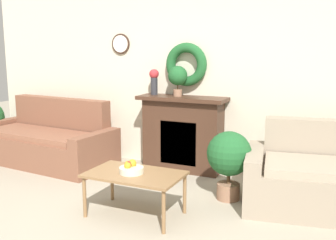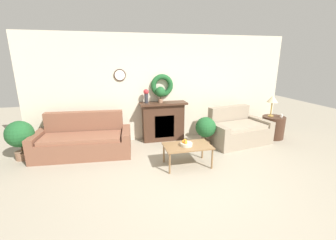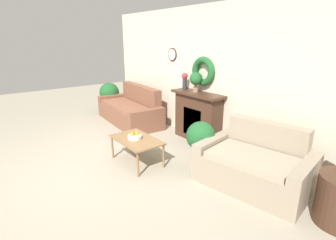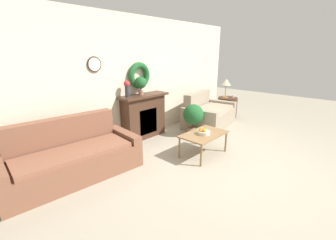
{
  "view_description": "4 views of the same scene",
  "coord_description": "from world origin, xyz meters",
  "px_view_note": "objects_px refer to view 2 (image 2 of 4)",
  "views": [
    {
      "loc": [
        1.93,
        -2.41,
        1.64
      ],
      "look_at": [
        0.25,
        1.24,
        0.91
      ],
      "focal_mm": 42.0,
      "sensor_mm": 36.0,
      "label": 1
    },
    {
      "loc": [
        -1.28,
        -3.14,
        2.12
      ],
      "look_at": [
        -0.17,
        1.44,
        0.81
      ],
      "focal_mm": 24.0,
      "sensor_mm": 36.0,
      "label": 2
    },
    {
      "loc": [
        3.67,
        -1.31,
        2.06
      ],
      "look_at": [
        0.17,
        1.43,
        0.68
      ],
      "focal_mm": 28.0,
      "sensor_mm": 36.0,
      "label": 3
    },
    {
      "loc": [
        -3.34,
        -1.43,
        1.94
      ],
      "look_at": [
        -0.32,
        1.39,
        0.68
      ],
      "focal_mm": 24.0,
      "sensor_mm": 36.0,
      "label": 4
    }
  ],
  "objects_px": {
    "fruit_bowl": "(186,143)",
    "potted_plant_floor_by_loveseat": "(206,129)",
    "potted_plant_on_mantel": "(160,92)",
    "potted_plant_floor_by_couch": "(20,136)",
    "couch_left": "(84,141)",
    "vase_on_mantel_left": "(146,95)",
    "side_table_by_loveseat": "(273,127)",
    "mug": "(281,116)",
    "table_lamp": "(272,100)",
    "coffee_table": "(187,147)",
    "loveseat_right": "(236,130)",
    "fireplace": "(163,121)"
  },
  "relations": [
    {
      "from": "fruit_bowl",
      "to": "potted_plant_floor_by_loveseat",
      "type": "bearing_deg",
      "value": 46.76
    },
    {
      "from": "potted_plant_on_mantel",
      "to": "potted_plant_floor_by_couch",
      "type": "xyz_separation_m",
      "value": [
        -3.14,
        -0.42,
        -0.75
      ]
    },
    {
      "from": "couch_left",
      "to": "vase_on_mantel_left",
      "type": "xyz_separation_m",
      "value": [
        1.51,
        0.48,
        0.91
      ]
    },
    {
      "from": "side_table_by_loveseat",
      "to": "vase_on_mantel_left",
      "type": "xyz_separation_m",
      "value": [
        -3.37,
        0.55,
        0.93
      ]
    },
    {
      "from": "couch_left",
      "to": "mug",
      "type": "xyz_separation_m",
      "value": [
        5.02,
        -0.18,
        0.33
      ]
    },
    {
      "from": "table_lamp",
      "to": "fruit_bowl",
      "type": "bearing_deg",
      "value": -158.28
    },
    {
      "from": "side_table_by_loveseat",
      "to": "vase_on_mantel_left",
      "type": "distance_m",
      "value": 3.54
    },
    {
      "from": "coffee_table",
      "to": "fruit_bowl",
      "type": "bearing_deg",
      "value": -167.23
    },
    {
      "from": "couch_left",
      "to": "mug",
      "type": "bearing_deg",
      "value": 2.8
    },
    {
      "from": "loveseat_right",
      "to": "mug",
      "type": "relative_size",
      "value": 19.76
    },
    {
      "from": "coffee_table",
      "to": "side_table_by_loveseat",
      "type": "distance_m",
      "value": 2.98
    },
    {
      "from": "potted_plant_floor_by_couch",
      "to": "potted_plant_floor_by_loveseat",
      "type": "distance_m",
      "value": 4.09
    },
    {
      "from": "potted_plant_on_mantel",
      "to": "coffee_table",
      "type": "bearing_deg",
      "value": -82.1
    },
    {
      "from": "vase_on_mantel_left",
      "to": "couch_left",
      "type": "bearing_deg",
      "value": -162.48
    },
    {
      "from": "potted_plant_on_mantel",
      "to": "potted_plant_floor_by_couch",
      "type": "height_order",
      "value": "potted_plant_on_mantel"
    },
    {
      "from": "couch_left",
      "to": "fruit_bowl",
      "type": "xyz_separation_m",
      "value": [
        2.05,
        -1.11,
        0.17
      ]
    },
    {
      "from": "couch_left",
      "to": "mug",
      "type": "height_order",
      "value": "couch_left"
    },
    {
      "from": "vase_on_mantel_left",
      "to": "side_table_by_loveseat",
      "type": "bearing_deg",
      "value": -9.28
    },
    {
      "from": "fireplace",
      "to": "potted_plant_floor_by_loveseat",
      "type": "height_order",
      "value": "fireplace"
    },
    {
      "from": "side_table_by_loveseat",
      "to": "table_lamp",
      "type": "bearing_deg",
      "value": 141.34
    },
    {
      "from": "side_table_by_loveseat",
      "to": "vase_on_mantel_left",
      "type": "height_order",
      "value": "vase_on_mantel_left"
    },
    {
      "from": "loveseat_right",
      "to": "side_table_by_loveseat",
      "type": "bearing_deg",
      "value": -7.27
    },
    {
      "from": "side_table_by_loveseat",
      "to": "vase_on_mantel_left",
      "type": "bearing_deg",
      "value": 170.72
    },
    {
      "from": "side_table_by_loveseat",
      "to": "potted_plant_floor_by_couch",
      "type": "height_order",
      "value": "potted_plant_floor_by_couch"
    },
    {
      "from": "potted_plant_on_mantel",
      "to": "potted_plant_floor_by_loveseat",
      "type": "relative_size",
      "value": 0.53
    },
    {
      "from": "potted_plant_floor_by_loveseat",
      "to": "fireplace",
      "type": "bearing_deg",
      "value": 138.25
    },
    {
      "from": "side_table_by_loveseat",
      "to": "coffee_table",
      "type": "bearing_deg",
      "value": -159.74
    },
    {
      "from": "mug",
      "to": "potted_plant_floor_by_loveseat",
      "type": "xyz_separation_m",
      "value": [
        -2.2,
        -0.13,
        -0.16
      ]
    },
    {
      "from": "fruit_bowl",
      "to": "table_lamp",
      "type": "height_order",
      "value": "table_lamp"
    },
    {
      "from": "fireplace",
      "to": "loveseat_right",
      "type": "xyz_separation_m",
      "value": [
        1.8,
        -0.59,
        -0.21
      ]
    },
    {
      "from": "fireplace",
      "to": "table_lamp",
      "type": "xyz_separation_m",
      "value": [
        2.87,
        -0.49,
        0.54
      ]
    },
    {
      "from": "couch_left",
      "to": "mug",
      "type": "distance_m",
      "value": 5.03
    },
    {
      "from": "loveseat_right",
      "to": "table_lamp",
      "type": "height_order",
      "value": "table_lamp"
    },
    {
      "from": "vase_on_mantel_left",
      "to": "potted_plant_floor_by_couch",
      "type": "distance_m",
      "value": 2.9
    },
    {
      "from": "fruit_bowl",
      "to": "side_table_by_loveseat",
      "type": "bearing_deg",
      "value": 20.17
    },
    {
      "from": "couch_left",
      "to": "mug",
      "type": "relative_size",
      "value": 25.5
    },
    {
      "from": "mug",
      "to": "potted_plant_floor_by_loveseat",
      "type": "height_order",
      "value": "potted_plant_floor_by_loveseat"
    },
    {
      "from": "coffee_table",
      "to": "potted_plant_floor_by_couch",
      "type": "xyz_separation_m",
      "value": [
        -3.35,
        1.14,
        0.13
      ]
    },
    {
      "from": "potted_plant_floor_by_couch",
      "to": "side_table_by_loveseat",
      "type": "bearing_deg",
      "value": -1.05
    },
    {
      "from": "fireplace",
      "to": "couch_left",
      "type": "xyz_separation_m",
      "value": [
        -1.94,
        -0.47,
        -0.21
      ]
    },
    {
      "from": "side_table_by_loveseat",
      "to": "mug",
      "type": "distance_m",
      "value": 0.38
    },
    {
      "from": "potted_plant_floor_by_couch",
      "to": "potted_plant_floor_by_loveseat",
      "type": "xyz_separation_m",
      "value": [
        4.08,
        -0.34,
        -0.04
      ]
    },
    {
      "from": "fireplace",
      "to": "potted_plant_on_mantel",
      "type": "relative_size",
      "value": 2.98
    },
    {
      "from": "coffee_table",
      "to": "table_lamp",
      "type": "bearing_deg",
      "value": 21.84
    },
    {
      "from": "coffee_table",
      "to": "potted_plant_on_mantel",
      "type": "distance_m",
      "value": 1.81
    },
    {
      "from": "loveseat_right",
      "to": "table_lamp",
      "type": "xyz_separation_m",
      "value": [
        1.06,
        0.1,
        0.74
      ]
    },
    {
      "from": "fireplace",
      "to": "fruit_bowl",
      "type": "xyz_separation_m",
      "value": [
        0.11,
        -1.59,
        -0.03
      ]
    },
    {
      "from": "table_lamp",
      "to": "vase_on_mantel_left",
      "type": "height_order",
      "value": "vase_on_mantel_left"
    },
    {
      "from": "potted_plant_on_mantel",
      "to": "fruit_bowl",
      "type": "bearing_deg",
      "value": -83.52
    },
    {
      "from": "potted_plant_on_mantel",
      "to": "potted_plant_floor_by_loveseat",
      "type": "xyz_separation_m",
      "value": [
        0.94,
        -0.76,
        -0.8
      ]
    }
  ]
}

